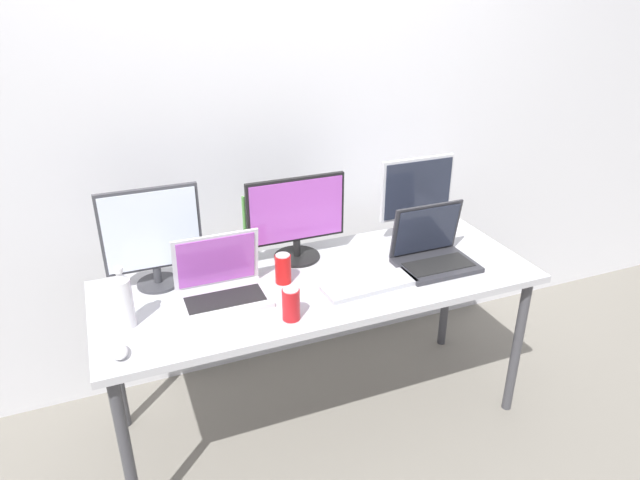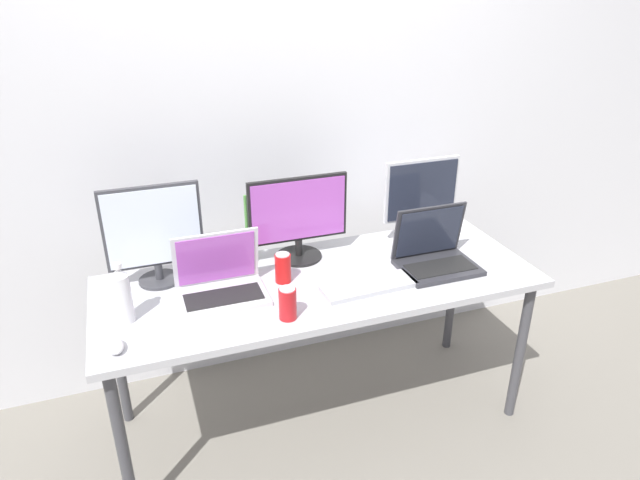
# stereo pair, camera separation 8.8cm
# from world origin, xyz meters

# --- Properties ---
(ground_plane) EXTENTS (16.00, 16.00, 0.00)m
(ground_plane) POSITION_xyz_m (0.00, 0.00, 0.00)
(ground_plane) COLOR gray
(wall_back) EXTENTS (7.00, 0.08, 2.60)m
(wall_back) POSITION_xyz_m (0.00, 0.59, 1.30)
(wall_back) COLOR silver
(wall_back) RESTS_ON ground
(work_desk) EXTENTS (1.83, 0.69, 0.74)m
(work_desk) POSITION_xyz_m (0.00, 0.00, 0.68)
(work_desk) COLOR #424247
(work_desk) RESTS_ON ground
(monitor_left) EXTENTS (0.39, 0.17, 0.42)m
(monitor_left) POSITION_xyz_m (-0.63, 0.21, 0.96)
(monitor_left) COLOR #38383D
(monitor_left) RESTS_ON work_desk
(monitor_center) EXTENTS (0.44, 0.20, 0.38)m
(monitor_center) POSITION_xyz_m (-0.02, 0.22, 0.94)
(monitor_center) COLOR black
(monitor_center) RESTS_ON work_desk
(monitor_right) EXTENTS (0.37, 0.17, 0.39)m
(monitor_right) POSITION_xyz_m (0.57, 0.22, 0.96)
(monitor_right) COLOR silver
(monitor_right) RESTS_ON work_desk
(laptop_silver) EXTENTS (0.34, 0.24, 0.25)m
(laptop_silver) POSITION_xyz_m (-0.41, 0.01, 0.80)
(laptop_silver) COLOR silver
(laptop_silver) RESTS_ON work_desk
(laptop_secondary) EXTENTS (0.33, 0.25, 0.26)m
(laptop_secondary) POSITION_xyz_m (0.51, -0.05, 0.80)
(laptop_secondary) COLOR #2D2D33
(laptop_secondary) RESTS_ON work_desk
(keyboard_main) EXTENTS (0.39, 0.15, 0.02)m
(keyboard_main) POSITION_xyz_m (0.16, -0.14, 0.75)
(keyboard_main) COLOR #B2B2B7
(keyboard_main) RESTS_ON work_desk
(mouse_by_keyboard) EXTENTS (0.07, 0.10, 0.04)m
(mouse_by_keyboard) POSITION_xyz_m (-0.82, -0.23, 0.76)
(mouse_by_keyboard) COLOR silver
(mouse_by_keyboard) RESTS_ON work_desk
(water_bottle) EXTENTS (0.07, 0.07, 0.24)m
(water_bottle) POSITION_xyz_m (-0.78, -0.06, 0.85)
(water_bottle) COLOR silver
(water_bottle) RESTS_ON work_desk
(soda_can_near_keyboard) EXTENTS (0.07, 0.07, 0.13)m
(soda_can_near_keyboard) POSITION_xyz_m (-0.21, -0.24, 0.80)
(soda_can_near_keyboard) COLOR red
(soda_can_near_keyboard) RESTS_ON work_desk
(soda_can_by_laptop) EXTENTS (0.07, 0.07, 0.13)m
(soda_can_by_laptop) POSITION_xyz_m (-0.15, 0.03, 0.80)
(soda_can_by_laptop) COLOR red
(soda_can_by_laptop) RESTS_ON work_desk
(bamboo_vase) EXTENTS (0.08, 0.08, 0.31)m
(bamboo_vase) POSITION_xyz_m (-0.24, 0.26, 0.80)
(bamboo_vase) COLOR #B2D1B7
(bamboo_vase) RESTS_ON work_desk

